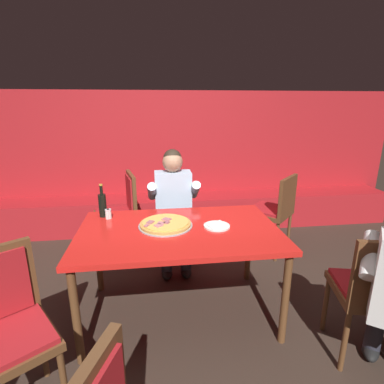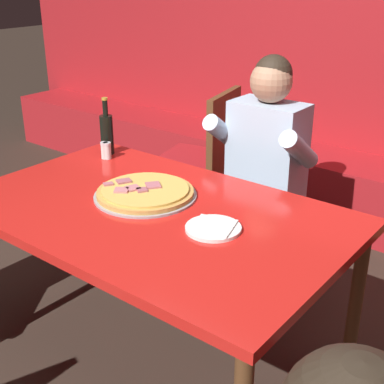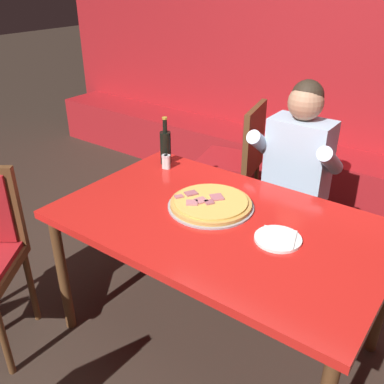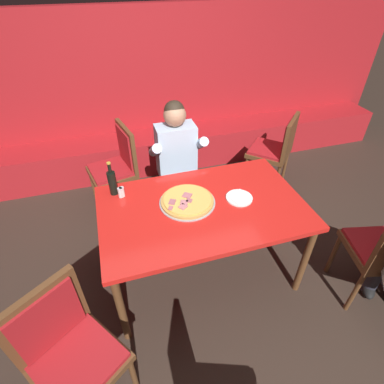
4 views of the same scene
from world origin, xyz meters
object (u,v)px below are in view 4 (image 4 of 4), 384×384
object	(u,v)px
beer_bottle	(112,182)
dining_chair_by_booth	(118,164)
pizza	(187,201)
shaker_parmesan	(122,192)
main_dining_table	(202,213)
diner_seated_blue_shirt	(178,161)
dining_chair_side_aisle	(276,148)
shaker_oregano	(120,193)
dining_chair_far_right	(67,348)
plate_white_paper	(239,197)

from	to	relation	value
beer_bottle	dining_chair_by_booth	size ratio (longest dim) A/B	0.30
pizza	shaker_parmesan	bearing A→B (deg)	153.78
main_dining_table	shaker_parmesan	distance (m)	0.66
diner_seated_blue_shirt	pizza	bearing A→B (deg)	-99.39
dining_chair_side_aisle	diner_seated_blue_shirt	bearing A→B (deg)	-172.05
main_dining_table	dining_chair_by_booth	bearing A→B (deg)	116.89
dining_chair_by_booth	shaker_oregano	bearing A→B (deg)	-91.98
diner_seated_blue_shirt	dining_chair_far_right	size ratio (longest dim) A/B	1.30
pizza	beer_bottle	xyz separation A→B (m)	(-0.53, 0.29, 0.09)
shaker_parmesan	dining_chair_side_aisle	world-z (taller)	dining_chair_side_aisle
main_dining_table	pizza	xyz separation A→B (m)	(-0.10, 0.07, 0.09)
plate_white_paper	beer_bottle	xyz separation A→B (m)	(-0.94, 0.35, 0.10)
dining_chair_side_aisle	pizza	bearing A→B (deg)	-146.12
main_dining_table	dining_chair_far_right	world-z (taller)	dining_chair_far_right
beer_bottle	shaker_oregano	world-z (taller)	beer_bottle
plate_white_paper	dining_chair_far_right	world-z (taller)	dining_chair_far_right
shaker_oregano	dining_chair_side_aisle	bearing A→B (deg)	20.09
pizza	dining_chair_side_aisle	size ratio (longest dim) A/B	0.46
shaker_oregano	dining_chair_far_right	bearing A→B (deg)	-113.24
beer_bottle	dining_chair_side_aisle	world-z (taller)	beer_bottle
pizza	diner_seated_blue_shirt	bearing A→B (deg)	80.61
beer_bottle	shaker_parmesan	world-z (taller)	beer_bottle
pizza	dining_chair_by_booth	world-z (taller)	dining_chair_by_booth
shaker_parmesan	beer_bottle	bearing A→B (deg)	135.80
shaker_parmesan	dining_chair_far_right	xyz separation A→B (m)	(-0.45, -1.01, -0.23)
beer_bottle	shaker_parmesan	size ratio (longest dim) A/B	3.40
beer_bottle	dining_chair_by_booth	xyz separation A→B (m)	(0.07, 0.74, -0.30)
main_dining_table	dining_chair_far_right	xyz separation A→B (m)	(-1.02, -0.71, -0.12)
dining_chair_by_booth	dining_chair_side_aisle	bearing A→B (deg)	-4.84
beer_bottle	main_dining_table	bearing A→B (deg)	-29.58
dining_chair_far_right	beer_bottle	bearing A→B (deg)	70.14
dining_chair_by_booth	main_dining_table	bearing A→B (deg)	-63.11
plate_white_paper	dining_chair_by_booth	bearing A→B (deg)	128.15
diner_seated_blue_shirt	dining_chair_side_aisle	world-z (taller)	diner_seated_blue_shirt
shaker_oregano	dining_chair_side_aisle	world-z (taller)	dining_chair_side_aisle
beer_bottle	shaker_parmesan	bearing A→B (deg)	-44.20
shaker_parmesan	dining_chair_far_right	bearing A→B (deg)	-113.81
pizza	shaker_parmesan	world-z (taller)	shaker_parmesan
shaker_parmesan	diner_seated_blue_shirt	bearing A→B (deg)	39.53
diner_seated_blue_shirt	beer_bottle	bearing A→B (deg)	-146.62
beer_bottle	dining_chair_by_booth	bearing A→B (deg)	84.38
beer_bottle	shaker_oregano	bearing A→B (deg)	-54.88
main_dining_table	dining_chair_side_aisle	size ratio (longest dim) A/B	1.66
pizza	shaker_oregano	world-z (taller)	shaker_oregano
pizza	diner_seated_blue_shirt	xyz separation A→B (m)	(0.12, 0.72, -0.09)
pizza	shaker_parmesan	xyz separation A→B (m)	(-0.47, 0.23, 0.02)
plate_white_paper	dining_chair_by_booth	xyz separation A→B (m)	(-0.86, 1.10, -0.20)
diner_seated_blue_shirt	dining_chair_far_right	distance (m)	1.82
main_dining_table	shaker_oregano	bearing A→B (deg)	153.36
diner_seated_blue_shirt	main_dining_table	bearing A→B (deg)	-91.09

